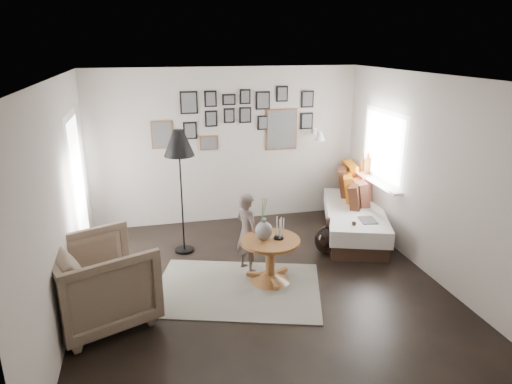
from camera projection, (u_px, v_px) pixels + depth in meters
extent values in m
plane|color=black|center=(261.00, 285.00, 5.85)|extent=(4.80, 4.80, 0.00)
plane|color=#A79C92|center=(227.00, 147.00, 7.65)|extent=(4.50, 0.00, 4.50)
plane|color=#A79C92|center=(345.00, 290.00, 3.22)|extent=(4.50, 0.00, 4.50)
plane|color=#A79C92|center=(61.00, 204.00, 4.94)|extent=(0.00, 4.80, 4.80)
plane|color=#A79C92|center=(429.00, 177.00, 5.94)|extent=(0.00, 4.80, 4.80)
plane|color=white|center=(262.00, 77.00, 5.03)|extent=(4.80, 4.80, 0.00)
plane|color=white|center=(79.00, 192.00, 6.13)|extent=(0.00, 2.14, 2.14)
plane|color=white|center=(79.00, 192.00, 6.13)|extent=(0.00, 1.88, 1.88)
plane|color=white|center=(79.00, 192.00, 6.13)|extent=(0.00, 1.93, 1.93)
plane|color=white|center=(384.00, 146.00, 7.00)|extent=(0.00, 1.30, 1.30)
plane|color=white|center=(384.00, 146.00, 7.00)|extent=(0.00, 1.14, 1.14)
cube|color=white|center=(377.00, 182.00, 7.16)|extent=(0.15, 1.32, 0.04)
cylinder|color=#8C4C14|center=(367.00, 166.00, 7.43)|extent=(0.10, 0.10, 0.28)
cylinder|color=#8C4C14|center=(363.00, 166.00, 7.60)|extent=(0.08, 0.08, 0.22)
cube|color=brown|center=(162.00, 135.00, 7.33)|extent=(0.35, 0.03, 0.45)
cube|color=black|center=(162.00, 135.00, 7.31)|extent=(0.30, 0.01, 0.40)
cube|color=black|center=(189.00, 103.00, 7.27)|extent=(0.28, 0.03, 0.36)
cube|color=black|center=(189.00, 103.00, 7.26)|extent=(0.23, 0.01, 0.31)
cube|color=black|center=(190.00, 131.00, 7.41)|extent=(0.22, 0.03, 0.28)
cube|color=black|center=(190.00, 131.00, 7.40)|extent=(0.17, 0.01, 0.23)
cube|color=black|center=(211.00, 99.00, 7.33)|extent=(0.20, 0.03, 0.26)
cube|color=black|center=(211.00, 99.00, 7.32)|extent=(0.15, 0.01, 0.21)
cube|color=black|center=(211.00, 119.00, 7.43)|extent=(0.20, 0.03, 0.26)
cube|color=black|center=(211.00, 119.00, 7.42)|extent=(0.15, 0.01, 0.21)
cube|color=black|center=(229.00, 100.00, 7.41)|extent=(0.22, 0.03, 0.18)
cube|color=black|center=(229.00, 100.00, 7.39)|extent=(0.17, 0.01, 0.13)
cube|color=black|center=(229.00, 116.00, 7.49)|extent=(0.18, 0.03, 0.24)
cube|color=black|center=(229.00, 116.00, 7.47)|extent=(0.13, 0.01, 0.19)
cube|color=black|center=(245.00, 97.00, 7.46)|extent=(0.18, 0.03, 0.24)
cube|color=black|center=(245.00, 97.00, 7.44)|extent=(0.13, 0.01, 0.19)
cube|color=black|center=(245.00, 115.00, 7.55)|extent=(0.20, 0.03, 0.26)
cube|color=black|center=(245.00, 115.00, 7.53)|extent=(0.15, 0.01, 0.21)
cube|color=black|center=(263.00, 100.00, 7.54)|extent=(0.24, 0.03, 0.30)
cube|color=black|center=(263.00, 101.00, 7.53)|extent=(0.19, 0.01, 0.25)
cube|color=black|center=(263.00, 123.00, 7.66)|extent=(0.18, 0.03, 0.24)
cube|color=black|center=(263.00, 123.00, 7.64)|extent=(0.13, 0.01, 0.19)
cube|color=brown|center=(281.00, 130.00, 7.77)|extent=(0.55, 0.03, 0.70)
cube|color=black|center=(282.00, 130.00, 7.76)|extent=(0.50, 0.01, 0.65)
cube|color=black|center=(282.00, 94.00, 7.59)|extent=(0.20, 0.03, 0.26)
cube|color=black|center=(282.00, 94.00, 7.57)|extent=(0.15, 0.01, 0.21)
cube|color=black|center=(307.00, 99.00, 7.72)|extent=(0.22, 0.03, 0.28)
cube|color=black|center=(308.00, 99.00, 7.70)|extent=(0.17, 0.01, 0.23)
cube|color=black|center=(307.00, 121.00, 7.83)|extent=(0.22, 0.03, 0.28)
cube|color=black|center=(307.00, 121.00, 7.82)|extent=(0.17, 0.01, 0.23)
cube|color=brown|center=(209.00, 143.00, 7.55)|extent=(0.30, 0.03, 0.24)
cube|color=black|center=(209.00, 143.00, 7.53)|extent=(0.25, 0.01, 0.19)
cube|color=white|center=(315.00, 131.00, 7.91)|extent=(0.06, 0.04, 0.10)
cylinder|color=white|center=(317.00, 131.00, 7.79)|extent=(0.02, 0.24, 0.02)
cone|color=white|center=(320.00, 136.00, 7.69)|extent=(0.18, 0.18, 0.14)
cube|color=beige|center=(237.00, 289.00, 5.76)|extent=(2.40, 2.00, 0.01)
cone|color=brown|center=(270.00, 277.00, 5.93)|extent=(0.56, 0.56, 0.11)
cylinder|color=brown|center=(270.00, 260.00, 5.86)|extent=(0.12, 0.12, 0.43)
cylinder|color=brown|center=(270.00, 241.00, 5.77)|extent=(0.76, 0.76, 0.04)
ellipsoid|color=black|center=(264.00, 231.00, 5.73)|extent=(0.22, 0.22, 0.24)
cylinder|color=black|center=(264.00, 220.00, 5.68)|extent=(0.07, 0.07, 0.04)
cylinder|color=black|center=(279.00, 238.00, 5.79)|extent=(0.13, 0.13, 0.02)
cube|color=black|center=(353.00, 228.00, 7.36)|extent=(1.41, 2.11, 0.23)
cube|color=silver|center=(354.00, 215.00, 7.28)|extent=(1.49, 2.18, 0.25)
cube|color=#C8610B|center=(337.00, 179.00, 7.91)|extent=(0.34, 0.61, 0.57)
cube|color=#3D1F13|center=(331.00, 182.00, 7.79)|extent=(0.42, 0.56, 0.51)
cube|color=maroon|center=(350.00, 185.00, 7.70)|extent=(0.23, 0.50, 0.49)
cube|color=#C8610B|center=(342.00, 189.00, 7.53)|extent=(0.39, 0.52, 0.47)
cube|color=maroon|center=(356.00, 193.00, 7.40)|extent=(0.26, 0.45, 0.43)
cube|color=#3D1F13|center=(354.00, 197.00, 7.24)|extent=(0.40, 0.46, 0.41)
cube|color=black|center=(368.00, 220.00, 6.72)|extent=(0.27, 0.34, 0.02)
imported|color=brown|center=(101.00, 282.00, 4.98)|extent=(1.36, 1.35, 0.96)
cube|color=white|center=(104.00, 279.00, 5.03)|extent=(0.56, 0.57, 0.20)
cylinder|color=black|center=(185.00, 250.00, 6.81)|extent=(0.28, 0.28, 0.03)
cylinder|color=black|center=(182.00, 200.00, 6.56)|extent=(0.02, 0.02, 1.62)
cone|color=black|center=(179.00, 143.00, 6.30)|extent=(0.43, 0.43, 0.37)
cube|color=black|center=(109.00, 307.00, 5.04)|extent=(0.25, 0.15, 0.32)
cube|color=white|center=(112.00, 307.00, 5.02)|extent=(0.25, 0.14, 0.32)
ellipsoid|color=black|center=(327.00, 240.00, 6.68)|extent=(0.37, 0.37, 0.43)
cylinder|color=black|center=(328.00, 222.00, 6.59)|extent=(0.06, 0.06, 0.13)
ellipsoid|color=black|center=(353.00, 242.00, 6.65)|extent=(0.33, 0.33, 0.38)
cylinder|color=black|center=(354.00, 226.00, 6.57)|extent=(0.06, 0.06, 0.13)
imported|color=#534541|center=(247.00, 233.00, 6.09)|extent=(0.42, 0.48, 1.10)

